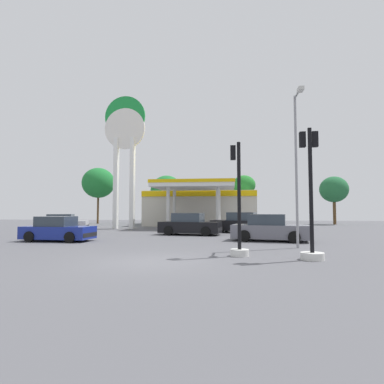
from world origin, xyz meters
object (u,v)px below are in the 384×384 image
at_px(station_pole_sign, 125,143).
at_px(car_2, 62,223).
at_px(tree_0, 98,183).
at_px(corner_streetlamp, 297,155).
at_px(tree_1, 167,192).
at_px(car_4, 190,225).
at_px(car_3, 58,230).
at_px(tree_3, 334,190).
at_px(tree_2, 244,185).
at_px(traffic_signal_0, 311,214).
at_px(car_1, 269,229).
at_px(traffic_signal_1, 238,220).
at_px(car_0, 240,223).

xyz_separation_m(station_pole_sign, car_2, (-3.91, -4.22, -7.68)).
bearing_deg(tree_0, corner_streetlamp, -50.10).
bearing_deg(tree_0, tree_1, 6.66).
bearing_deg(car_4, tree_0, 130.21).
bearing_deg(car_3, tree_3, 46.47).
height_order(car_2, tree_3, tree_3).
bearing_deg(tree_2, car_2, -137.04).
bearing_deg(car_4, traffic_signal_0, -61.61).
bearing_deg(car_3, tree_0, 108.69).
height_order(car_1, car_4, car_4).
xyz_separation_m(traffic_signal_1, corner_streetlamp, (2.82, 2.71, 2.94)).
relative_size(car_3, tree_1, 0.63).
bearing_deg(car_3, car_4, 38.30).
height_order(car_0, traffic_signal_1, traffic_signal_1).
relative_size(station_pole_sign, traffic_signal_1, 2.94).
height_order(tree_0, corner_streetlamp, tree_0).
distance_m(car_3, traffic_signal_1, 11.19).
distance_m(tree_2, corner_streetlamp, 24.78).
bearing_deg(traffic_signal_1, car_4, 107.61).
xyz_separation_m(car_1, tree_0, (-19.81, 21.28, 4.76)).
distance_m(car_1, tree_1, 25.02).
bearing_deg(corner_streetlamp, traffic_signal_0, -94.26).
bearing_deg(traffic_signal_0, tree_2, 92.25).
distance_m(station_pole_sign, traffic_signal_1, 21.04).
height_order(car_0, tree_2, tree_2).
relative_size(car_2, traffic_signal_0, 0.91).
height_order(traffic_signal_0, corner_streetlamp, corner_streetlamp).
xyz_separation_m(tree_3, corner_streetlamp, (-9.96, -26.06, -0.06)).
bearing_deg(station_pole_sign, traffic_signal_0, -53.03).
bearing_deg(tree_3, traffic_signal_0, -109.17).
height_order(car_2, traffic_signal_0, traffic_signal_0).
relative_size(station_pole_sign, car_2, 3.00).
height_order(tree_2, corner_streetlamp, corner_streetlamp).
bearing_deg(tree_1, tree_2, -6.10).
height_order(station_pole_sign, car_0, station_pole_sign).
bearing_deg(station_pole_sign, car_4, -42.51).
distance_m(traffic_signal_0, tree_2, 28.25).
distance_m(car_2, traffic_signal_0, 21.57).
relative_size(station_pole_sign, tree_1, 2.02).
distance_m(car_1, traffic_signal_1, 6.52).
xyz_separation_m(station_pole_sign, tree_1, (1.81, 11.70, -4.06)).
height_order(car_0, car_3, car_0).
relative_size(car_4, tree_0, 0.61).
height_order(car_1, car_2, car_1).
bearing_deg(car_1, tree_0, 132.96).
bearing_deg(tree_2, traffic_signal_1, -93.07).
distance_m(station_pole_sign, tree_1, 12.52).
height_order(station_pole_sign, tree_2, station_pole_sign).
xyz_separation_m(station_pole_sign, tree_3, (23.32, 11.94, -3.93)).
relative_size(traffic_signal_1, tree_1, 0.69).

